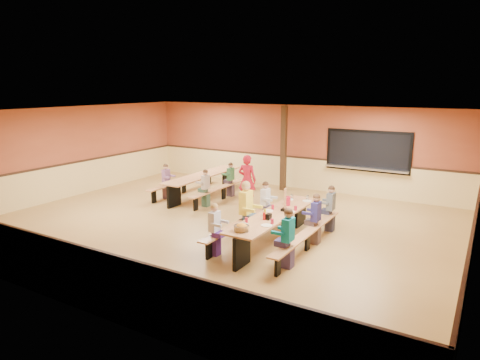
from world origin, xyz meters
The scene contains 23 objects.
ground centered at (0.00, 0.00, 0.00)m, with size 12.00×12.00×0.00m, color olive.
room_envelope centered at (0.00, 0.00, 0.69)m, with size 12.04×10.04×3.02m.
kitchen_pass_through centered at (2.60, 4.96, 1.49)m, with size 2.78×0.28×1.38m.
structural_post centered at (-0.20, 4.40, 1.50)m, with size 0.18×0.18×3.00m, color black.
cafeteria_table_main centered at (1.91, -0.57, 0.53)m, with size 1.91×3.70×0.74m.
cafeteria_table_second centered at (-2.17, 2.25, 0.53)m, with size 1.91×3.70×0.74m.
seated_child_white_left centered at (1.08, -1.88, 0.59)m, with size 0.35×0.29×1.17m, color silver, non-canonical shape.
seated_adult_yellow centered at (1.08, -0.51, 0.69)m, with size 0.46×0.37×1.39m, color yellow, non-canonical shape.
seated_child_grey_left centered at (1.08, 0.53, 0.59)m, with size 0.36×0.29×1.18m, color silver, non-canonical shape.
seated_child_teal_right centered at (2.73, -1.66, 0.62)m, with size 0.39×0.32×1.25m, color #0C778C, non-canonical shape.
seated_child_navy_right centered at (2.73, -0.08, 0.60)m, with size 0.36×0.30×1.20m, color navy, non-canonical shape.
seated_child_char_right centered at (2.73, 0.97, 0.59)m, with size 0.35×0.29×1.18m, color #535A5F, non-canonical shape.
seated_child_purple_sec centered at (-3.00, 1.33, 0.58)m, with size 0.34×0.28×1.15m, color #7C5179, non-canonical shape.
seated_child_green_sec centered at (-1.35, 2.69, 0.57)m, with size 0.33×0.27×1.14m, color #31683E, non-canonical shape.
seated_child_tan_sec centered at (-1.35, 1.23, 0.57)m, with size 0.34×0.28×1.15m, color #A59586, non-canonical shape.
standing_woman centered at (-0.33, 2.04, 0.80)m, with size 0.58×0.38×1.59m, color red.
punch_pitcher centered at (1.86, 0.24, 0.85)m, with size 0.16×0.16×0.22m, color #B6182F.
chip_bowl centered at (1.85, -2.03, 0.81)m, with size 0.32×0.32×0.15m, color orange, non-canonical shape.
napkin_dispenser centered at (1.98, -1.05, 0.80)m, with size 0.10×0.14×0.13m, color black.
condiment_mustard centered at (1.80, -0.88, 0.82)m, with size 0.06×0.06×0.17m, color yellow.
condiment_ketchup centered at (1.91, -1.13, 0.82)m, with size 0.06×0.06×0.17m, color #B2140F.
table_paddle centered at (2.02, -0.26, 0.88)m, with size 0.16×0.16×0.56m.
place_settings centered at (1.91, -0.57, 0.80)m, with size 0.65×3.30×0.11m, color beige, non-canonical shape.
Camera 1 is at (6.09, -9.25, 3.67)m, focal length 32.00 mm.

